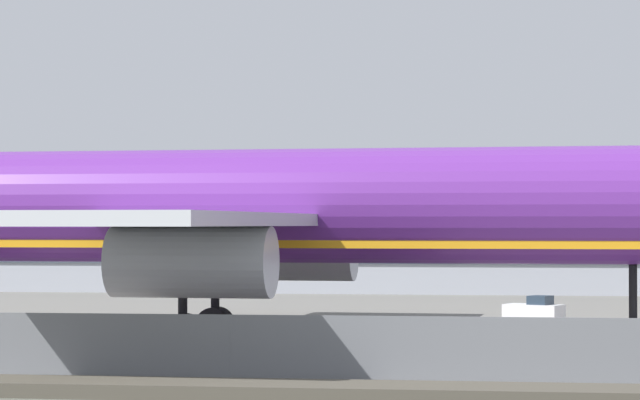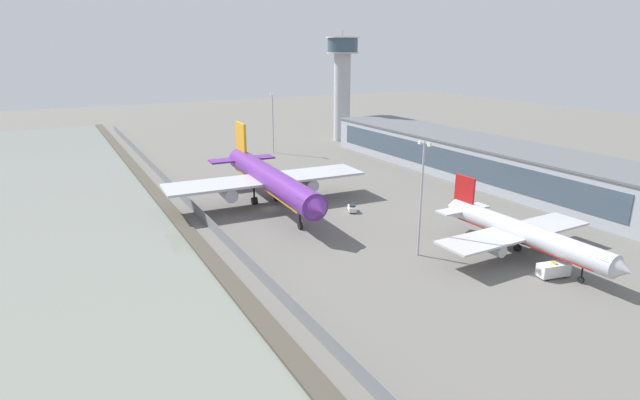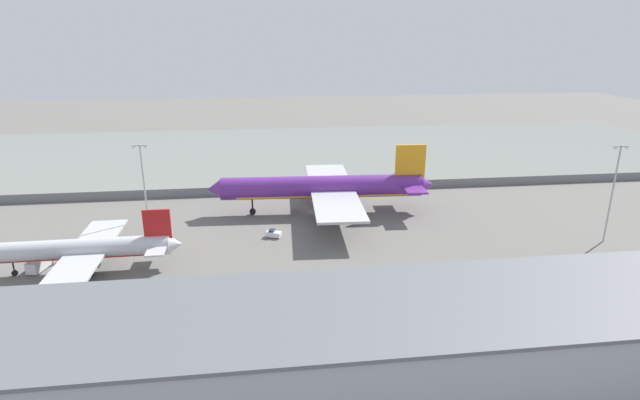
{
  "view_description": "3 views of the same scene",
  "coord_description": "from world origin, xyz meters",
  "px_view_note": "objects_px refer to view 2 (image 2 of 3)",
  "views": [
    {
      "loc": [
        11.27,
        -70.45,
        5.82
      ],
      "look_at": [
        0.74,
        1.52,
        6.97
      ],
      "focal_mm": 85.0,
      "sensor_mm": 36.0,
      "label": 1
    },
    {
      "loc": [
        101.33,
        -42.29,
        35.31
      ],
      "look_at": [
        5.19,
        10.37,
        2.0
      ],
      "focal_mm": 28.0,
      "sensor_mm": 36.0,
      "label": 2
    },
    {
      "loc": [
        13.6,
        116.57,
        41.56
      ],
      "look_at": [
        -1.11,
        1.17,
        3.39
      ],
      "focal_mm": 28.0,
      "sensor_mm": 36.0,
      "label": 3
    }
  ],
  "objects_px": {
    "apron_light_mast_apron_west": "(421,193)",
    "ops_van": "(553,270)",
    "cargo_jet_purple": "(269,179)",
    "baggage_tug": "(352,208)",
    "passenger_jet_silver": "(521,233)",
    "apron_light_mast_apron_east": "(273,120)",
    "control_tower": "(342,79)"
  },
  "relations": [
    {
      "from": "apron_light_mast_apron_west",
      "to": "ops_van",
      "type": "bearing_deg",
      "value": 37.34
    },
    {
      "from": "cargo_jet_purple",
      "to": "baggage_tug",
      "type": "bearing_deg",
      "value": 47.3
    },
    {
      "from": "passenger_jet_silver",
      "to": "apron_light_mast_apron_west",
      "type": "distance_m",
      "value": 19.1
    },
    {
      "from": "cargo_jet_purple",
      "to": "apron_light_mast_apron_east",
      "type": "height_order",
      "value": "apron_light_mast_apron_east"
    },
    {
      "from": "baggage_tug",
      "to": "apron_light_mast_apron_east",
      "type": "distance_m",
      "value": 71.42
    },
    {
      "from": "ops_van",
      "to": "apron_light_mast_apron_east",
      "type": "xyz_separation_m",
      "value": [
        -113.7,
        0.86,
        10.44
      ]
    },
    {
      "from": "apron_light_mast_apron_west",
      "to": "apron_light_mast_apron_east",
      "type": "xyz_separation_m",
      "value": [
        -96.29,
        14.15,
        0.12
      ]
    },
    {
      "from": "control_tower",
      "to": "cargo_jet_purple",
      "type": "bearing_deg",
      "value": -41.93
    },
    {
      "from": "ops_van",
      "to": "control_tower",
      "type": "xyz_separation_m",
      "value": [
        -124.01,
        35.04,
        22.95
      ]
    },
    {
      "from": "cargo_jet_purple",
      "to": "passenger_jet_silver",
      "type": "height_order",
      "value": "cargo_jet_purple"
    },
    {
      "from": "control_tower",
      "to": "apron_light_mast_apron_west",
      "type": "xyz_separation_m",
      "value": [
        106.6,
        -48.33,
        -12.63
      ]
    },
    {
      "from": "passenger_jet_silver",
      "to": "apron_light_mast_apron_west",
      "type": "relative_size",
      "value": 1.81
    },
    {
      "from": "cargo_jet_purple",
      "to": "control_tower",
      "type": "distance_m",
      "value": 91.34
    },
    {
      "from": "passenger_jet_silver",
      "to": "baggage_tug",
      "type": "bearing_deg",
      "value": -160.88
    },
    {
      "from": "passenger_jet_silver",
      "to": "control_tower",
      "type": "relative_size",
      "value": 0.89
    },
    {
      "from": "cargo_jet_purple",
      "to": "apron_light_mast_apron_west",
      "type": "bearing_deg",
      "value": 16.11
    },
    {
      "from": "control_tower",
      "to": "apron_light_mast_apron_east",
      "type": "distance_m",
      "value": 37.83
    },
    {
      "from": "ops_van",
      "to": "apron_light_mast_apron_east",
      "type": "height_order",
      "value": "apron_light_mast_apron_east"
    },
    {
      "from": "apron_light_mast_apron_west",
      "to": "apron_light_mast_apron_east",
      "type": "distance_m",
      "value": 97.32
    },
    {
      "from": "passenger_jet_silver",
      "to": "baggage_tug",
      "type": "distance_m",
      "value": 37.87
    },
    {
      "from": "cargo_jet_purple",
      "to": "apron_light_mast_apron_west",
      "type": "relative_size",
      "value": 2.7
    },
    {
      "from": "baggage_tug",
      "to": "ops_van",
      "type": "relative_size",
      "value": 0.65
    },
    {
      "from": "apron_light_mast_apron_west",
      "to": "baggage_tug",
      "type": "bearing_deg",
      "value": 173.76
    },
    {
      "from": "passenger_jet_silver",
      "to": "ops_van",
      "type": "bearing_deg",
      "value": -13.22
    },
    {
      "from": "apron_light_mast_apron_west",
      "to": "control_tower",
      "type": "bearing_deg",
      "value": 155.61
    },
    {
      "from": "apron_light_mast_apron_east",
      "to": "apron_light_mast_apron_west",
      "type": "bearing_deg",
      "value": -8.36
    },
    {
      "from": "apron_light_mast_apron_west",
      "to": "apron_light_mast_apron_east",
      "type": "relative_size",
      "value": 0.99
    },
    {
      "from": "ops_van",
      "to": "control_tower",
      "type": "relative_size",
      "value": 0.13
    },
    {
      "from": "passenger_jet_silver",
      "to": "apron_light_mast_apron_east",
      "type": "bearing_deg",
      "value": -179.4
    },
    {
      "from": "ops_van",
      "to": "apron_light_mast_apron_east",
      "type": "distance_m",
      "value": 114.18
    },
    {
      "from": "ops_van",
      "to": "apron_light_mast_apron_west",
      "type": "bearing_deg",
      "value": -142.66
    },
    {
      "from": "passenger_jet_silver",
      "to": "control_tower",
      "type": "xyz_separation_m",
      "value": [
        -115.6,
        33.07,
        19.78
      ]
    }
  ]
}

